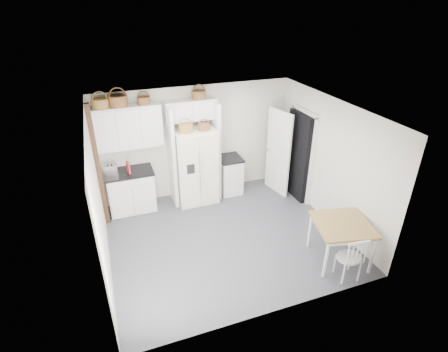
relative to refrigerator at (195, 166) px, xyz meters
name	(u,v)px	position (x,y,z in m)	size (l,w,h in m)	color
floor	(226,237)	(0.15, -1.61, -0.88)	(4.50, 4.50, 0.00)	#3C3A44
ceiling	(226,112)	(0.15, -1.61, 1.72)	(4.50, 4.50, 0.00)	white
wall_back	(196,142)	(0.15, 0.39, 0.42)	(4.50, 4.50, 0.00)	silver
wall_left	(99,202)	(-2.10, -1.61, 0.42)	(4.00, 4.00, 0.00)	silver
wall_right	(330,162)	(2.40, -1.61, 0.42)	(4.00, 4.00, 0.00)	silver
refrigerator	(195,166)	(0.00, 0.00, 0.00)	(0.91, 0.73, 1.75)	white
base_cab_left	(131,191)	(-1.47, 0.09, -0.42)	(0.99, 0.62, 0.91)	white
base_cab_right	(230,175)	(0.87, 0.09, -0.44)	(0.50, 0.60, 0.88)	white
dining_table	(340,241)	(1.85, -2.92, -0.48)	(0.94, 0.94, 0.79)	olive
windsor_chair	(349,257)	(1.70, -3.36, -0.45)	(0.42, 0.38, 0.86)	white
counter_left	(129,172)	(-1.47, 0.09, 0.06)	(1.03, 0.66, 0.04)	black
counter_right	(230,158)	(0.87, 0.09, 0.02)	(0.54, 0.64, 0.04)	black
toaster	(110,170)	(-1.83, 0.10, 0.18)	(0.29, 0.17, 0.20)	silver
cookbook_red	(128,168)	(-1.47, 0.01, 0.20)	(0.04, 0.17, 0.25)	#B42932
cookbook_cream	(129,168)	(-1.45, 0.01, 0.19)	(0.03, 0.15, 0.23)	#F3EDC8
basket_upper_a	(100,103)	(-1.81, 0.22, 1.57)	(0.33, 0.33, 0.18)	olive
basket_upper_b	(118,101)	(-1.47, 0.22, 1.58)	(0.37, 0.37, 0.22)	brown
basket_upper_c	(144,100)	(-0.97, 0.22, 1.55)	(0.26, 0.26, 0.15)	brown
basket_bridge_b	(199,95)	(0.20, 0.22, 1.56)	(0.30, 0.30, 0.17)	brown
basket_fridge_a	(186,128)	(-0.20, -0.10, 0.96)	(0.30, 0.30, 0.16)	olive
basket_fridge_b	(204,127)	(0.20, -0.10, 0.94)	(0.25, 0.25, 0.13)	brown
upper_cabinet	(128,127)	(-1.35, 0.22, 1.02)	(1.40, 0.34, 0.90)	white
bridge_cabinet	(190,110)	(0.00, 0.22, 1.25)	(1.12, 0.34, 0.45)	white
fridge_panel_left	(172,157)	(-0.51, 0.09, 0.27)	(0.08, 0.60, 2.30)	white
fridge_panel_right	(215,150)	(0.51, 0.09, 0.27)	(0.08, 0.60, 2.30)	white
trim_post	(98,168)	(-2.05, -0.26, 0.42)	(0.09, 0.09, 2.60)	black
doorway_void	(299,156)	(2.31, -0.61, 0.15)	(0.18, 0.85, 2.05)	black
door_slab	(278,153)	(1.95, -0.27, 0.15)	(0.80, 0.04, 2.05)	white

